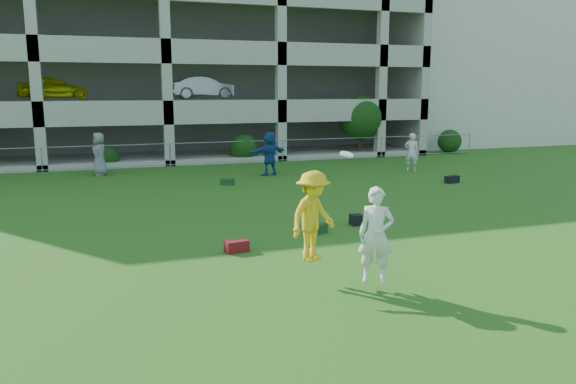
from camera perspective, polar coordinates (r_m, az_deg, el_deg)
name	(u,v)px	position (r m, az deg, el deg)	size (l,w,h in m)	color
ground	(298,292)	(11.00, 1.04, -10.15)	(100.00, 100.00, 0.00)	#235114
stucco_building	(454,74)	(46.10, 16.54, 11.41)	(16.00, 14.00, 10.00)	beige
bystander_c	(99,154)	(26.79, -18.61, 3.67)	(0.95, 0.62, 1.94)	slate
bystander_d	(269,153)	(25.45, -1.90, 3.94)	(1.85, 0.59, 1.99)	#1E468E
bystander_e	(412,152)	(27.34, 12.44, 3.97)	(0.66, 0.44, 1.82)	silver
bag_red_a	(237,246)	(13.62, -5.23, -5.50)	(0.55, 0.30, 0.28)	#5B0F16
bag_green_c	(317,228)	(15.31, 2.94, -3.72)	(0.50, 0.35, 0.26)	#133614
crate_d	(356,220)	(16.31, 6.97, -2.82)	(0.35, 0.35, 0.30)	black
bag_black_e	(452,179)	(24.39, 16.32, 1.24)	(0.60, 0.30, 0.30)	black
bag_green_g	(227,182)	(23.09, -6.18, 1.04)	(0.50, 0.30, 0.25)	#153A16
frisbee_contest	(330,221)	(11.06, 4.32, -2.98)	(2.07, 1.72, 2.51)	yellow
parking_garage	(149,55)	(37.61, -13.92, 13.40)	(30.00, 14.00, 12.00)	#9E998C
fence	(170,154)	(29.08, -11.88, 3.78)	(36.06, 0.06, 1.20)	gray
shrub_row	(254,133)	(30.57, -3.50, 5.98)	(34.38, 2.52, 3.50)	#163D11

